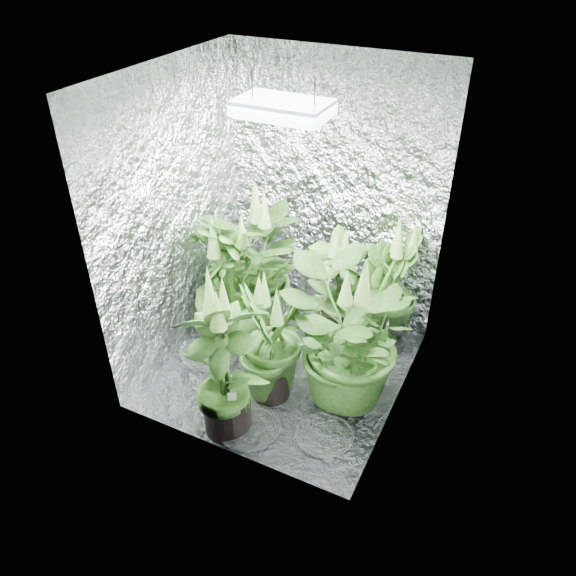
{
  "coord_description": "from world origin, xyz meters",
  "views": [
    {
      "loc": [
        1.33,
        -2.65,
        2.7
      ],
      "look_at": [
        0.03,
        0.0,
        0.69
      ],
      "focal_mm": 35.0,
      "sensor_mm": 36.0,
      "label": 1
    }
  ],
  "objects_px": {
    "grow_lamp": "(283,108)",
    "plant_b": "(338,288)",
    "circulation_fan": "(393,334)",
    "plant_a": "(252,264)",
    "plant_g": "(270,344)",
    "plant_f": "(223,366)",
    "plant_c": "(389,289)",
    "plant_e": "(347,344)",
    "plant_d": "(231,288)"
  },
  "relations": [
    {
      "from": "grow_lamp",
      "to": "plant_f",
      "type": "distance_m",
      "value": 1.47
    },
    {
      "from": "grow_lamp",
      "to": "circulation_fan",
      "type": "distance_m",
      "value": 1.87
    },
    {
      "from": "plant_c",
      "to": "plant_e",
      "type": "height_order",
      "value": "plant_e"
    },
    {
      "from": "grow_lamp",
      "to": "plant_d",
      "type": "height_order",
      "value": "grow_lamp"
    },
    {
      "from": "plant_a",
      "to": "plant_f",
      "type": "height_order",
      "value": "plant_a"
    },
    {
      "from": "plant_b",
      "to": "circulation_fan",
      "type": "distance_m",
      "value": 0.52
    },
    {
      "from": "plant_b",
      "to": "plant_e",
      "type": "relative_size",
      "value": 0.83
    },
    {
      "from": "plant_d",
      "to": "grow_lamp",
      "type": "bearing_deg",
      "value": -12.11
    },
    {
      "from": "grow_lamp",
      "to": "plant_a",
      "type": "relative_size",
      "value": 0.44
    },
    {
      "from": "circulation_fan",
      "to": "plant_a",
      "type": "bearing_deg",
      "value": -175.06
    },
    {
      "from": "plant_a",
      "to": "plant_c",
      "type": "xyz_separation_m",
      "value": [
        0.97,
        0.27,
        -0.09
      ]
    },
    {
      "from": "plant_a",
      "to": "plant_f",
      "type": "xyz_separation_m",
      "value": [
        0.38,
        -1.01,
        -0.03
      ]
    },
    {
      "from": "plant_a",
      "to": "plant_d",
      "type": "xyz_separation_m",
      "value": [
        -0.01,
        -0.27,
        -0.05
      ]
    },
    {
      "from": "plant_e",
      "to": "plant_g",
      "type": "relative_size",
      "value": 1.19
    },
    {
      "from": "plant_d",
      "to": "plant_e",
      "type": "xyz_separation_m",
      "value": [
        0.95,
        -0.22,
        0.0
      ]
    },
    {
      "from": "plant_b",
      "to": "plant_f",
      "type": "bearing_deg",
      "value": -101.91
    },
    {
      "from": "plant_g",
      "to": "plant_d",
      "type": "bearing_deg",
      "value": 143.93
    },
    {
      "from": "plant_e",
      "to": "plant_g",
      "type": "distance_m",
      "value": 0.48
    },
    {
      "from": "grow_lamp",
      "to": "plant_c",
      "type": "xyz_separation_m",
      "value": [
        0.52,
        0.64,
        -1.38
      ]
    },
    {
      "from": "plant_d",
      "to": "plant_e",
      "type": "bearing_deg",
      "value": -12.97
    },
    {
      "from": "plant_c",
      "to": "circulation_fan",
      "type": "bearing_deg",
      "value": -49.1
    },
    {
      "from": "plant_e",
      "to": "plant_a",
      "type": "bearing_deg",
      "value": 152.23
    },
    {
      "from": "plant_f",
      "to": "plant_c",
      "type": "bearing_deg",
      "value": 65.13
    },
    {
      "from": "plant_a",
      "to": "plant_e",
      "type": "height_order",
      "value": "plant_a"
    },
    {
      "from": "grow_lamp",
      "to": "plant_e",
      "type": "bearing_deg",
      "value": -13.79
    },
    {
      "from": "plant_a",
      "to": "plant_d",
      "type": "bearing_deg",
      "value": -93.14
    },
    {
      "from": "plant_e",
      "to": "plant_b",
      "type": "bearing_deg",
      "value": 115.9
    },
    {
      "from": "grow_lamp",
      "to": "plant_g",
      "type": "xyz_separation_m",
      "value": [
        0.03,
        -0.26,
        -1.4
      ]
    },
    {
      "from": "plant_f",
      "to": "circulation_fan",
      "type": "distance_m",
      "value": 1.41
    },
    {
      "from": "plant_d",
      "to": "circulation_fan",
      "type": "relative_size",
      "value": 3.26
    },
    {
      "from": "plant_a",
      "to": "plant_c",
      "type": "height_order",
      "value": "plant_a"
    },
    {
      "from": "grow_lamp",
      "to": "plant_f",
      "type": "xyz_separation_m",
      "value": [
        -0.07,
        -0.64,
        -1.32
      ]
    },
    {
      "from": "grow_lamp",
      "to": "plant_a",
      "type": "bearing_deg",
      "value": 140.23
    },
    {
      "from": "grow_lamp",
      "to": "plant_e",
      "type": "xyz_separation_m",
      "value": [
        0.49,
        -0.12,
        -1.34
      ]
    },
    {
      "from": "plant_f",
      "to": "plant_e",
      "type": "bearing_deg",
      "value": 42.92
    },
    {
      "from": "plant_c",
      "to": "plant_f",
      "type": "relative_size",
      "value": 0.88
    },
    {
      "from": "plant_a",
      "to": "grow_lamp",
      "type": "bearing_deg",
      "value": -39.77
    },
    {
      "from": "plant_d",
      "to": "plant_g",
      "type": "height_order",
      "value": "plant_d"
    },
    {
      "from": "plant_f",
      "to": "plant_g",
      "type": "relative_size",
      "value": 1.19
    },
    {
      "from": "plant_c",
      "to": "plant_g",
      "type": "bearing_deg",
      "value": -118.53
    },
    {
      "from": "plant_b",
      "to": "plant_g",
      "type": "relative_size",
      "value": 0.99
    },
    {
      "from": "plant_b",
      "to": "circulation_fan",
      "type": "bearing_deg",
      "value": 1.07
    },
    {
      "from": "plant_e",
      "to": "plant_f",
      "type": "distance_m",
      "value": 0.76
    },
    {
      "from": "plant_c",
      "to": "plant_g",
      "type": "height_order",
      "value": "plant_c"
    },
    {
      "from": "grow_lamp",
      "to": "plant_b",
      "type": "relative_size",
      "value": 0.54
    },
    {
      "from": "circulation_fan",
      "to": "plant_c",
      "type": "bearing_deg",
      "value": 127.18
    },
    {
      "from": "plant_g",
      "to": "plant_c",
      "type": "bearing_deg",
      "value": 61.47
    },
    {
      "from": "plant_b",
      "to": "plant_c",
      "type": "relative_size",
      "value": 0.94
    },
    {
      "from": "plant_g",
      "to": "plant_b",
      "type": "bearing_deg",
      "value": 79.75
    },
    {
      "from": "plant_b",
      "to": "plant_e",
      "type": "xyz_separation_m",
      "value": [
        0.31,
        -0.65,
        0.08
      ]
    }
  ]
}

